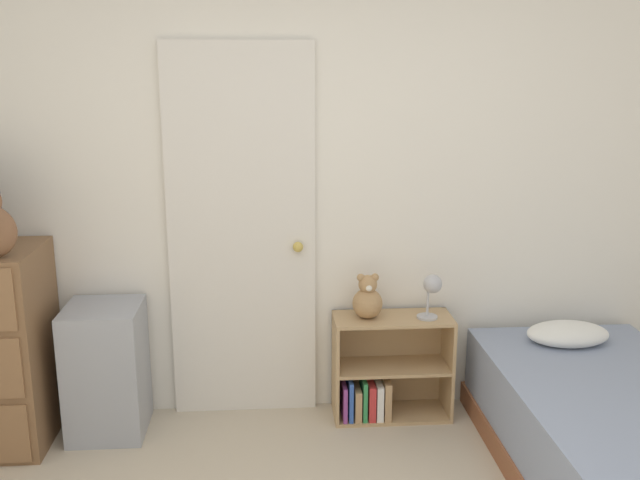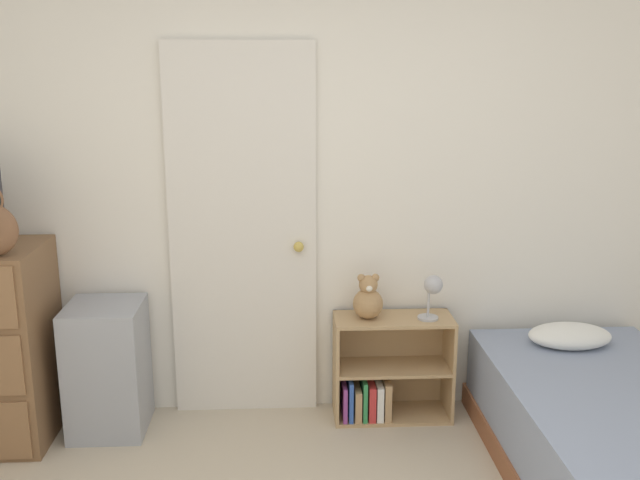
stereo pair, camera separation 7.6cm
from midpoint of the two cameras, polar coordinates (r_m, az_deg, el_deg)
The scene contains 7 objects.
wall_back at distance 3.82m, azimuth -0.40°, elevation 4.54°, with size 10.00×0.06×2.55m.
door_closed at distance 3.83m, azimuth -5.61°, elevation 0.39°, with size 0.78×0.09×2.02m.
storage_bin at distance 3.95m, azimuth -16.09°, elevation -9.79°, with size 0.38×0.40×0.69m.
bookshelf at distance 4.00m, azimuth 5.66°, elevation -10.78°, with size 0.64×0.27×0.57m.
teddy_bear at distance 3.81m, azimuth 4.43°, elevation -4.76°, with size 0.16×0.16×0.25m.
desk_lamp at distance 3.81m, azimuth 9.56°, elevation -3.91°, with size 0.13×0.12×0.25m.
bed at distance 3.56m, azimuth 23.89°, elevation -15.31°, with size 0.97×1.97×0.57m.
Camera 2 is at (-0.13, -1.69, 1.90)m, focal length 40.00 mm.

